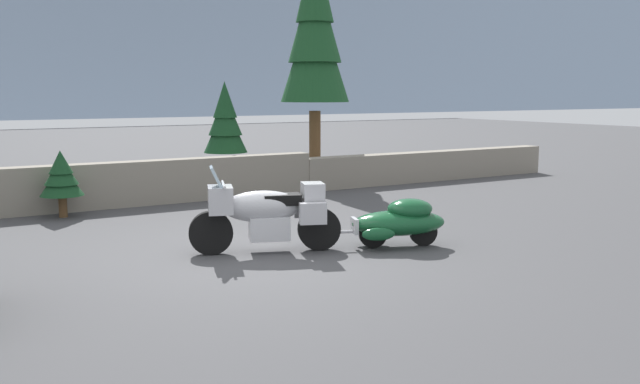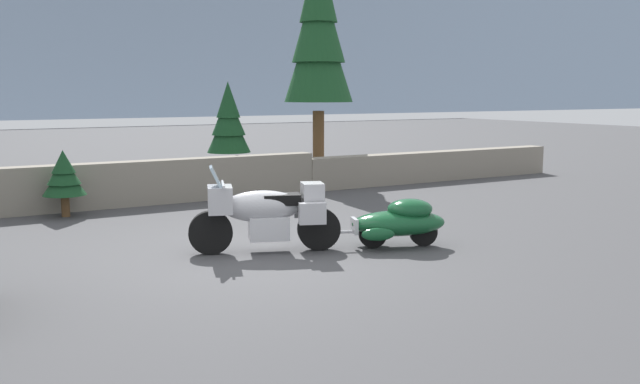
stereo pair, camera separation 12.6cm
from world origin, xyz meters
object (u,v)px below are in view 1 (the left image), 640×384
pine_tree_tall (315,30)px  pine_tree_secondary (225,121)px  touring_motorcycle (265,212)px  car_shaped_trailer (399,221)px

pine_tree_tall → pine_tree_secondary: size_ratio=2.44×
touring_motorcycle → pine_tree_tall: bearing=54.7°
touring_motorcycle → car_shaped_trailer: bearing=-20.5°
car_shaped_trailer → pine_tree_tall: 9.64m
touring_motorcycle → pine_tree_secondary: bearing=71.0°
pine_tree_secondary → car_shaped_trailer: bearing=-93.6°
touring_motorcycle → pine_tree_secondary: pine_tree_secondary is taller
car_shaped_trailer → pine_tree_tall: bearing=67.9°
car_shaped_trailer → pine_tree_tall: pine_tree_tall is taller
car_shaped_trailer → pine_tree_tall: (3.35, 8.25, 3.70)m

